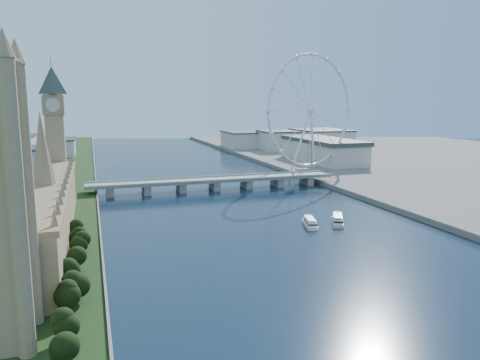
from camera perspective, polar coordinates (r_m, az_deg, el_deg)
name	(u,v)px	position (r m, az deg, el deg)	size (l,w,h in m)	color
tree_row	(69,301)	(177.24, -20.09, -13.72)	(8.29, 200.29, 20.61)	black
parliament_range	(46,212)	(274.83, -22.53, -3.59)	(24.00, 200.00, 70.00)	tan
big_ben	(54,116)	(376.27, -21.70, 7.21)	(20.02, 20.02, 110.00)	tan
westminster_bridge	(214,182)	(416.50, -3.14, -0.27)	(220.00, 22.00, 9.50)	gray
london_eye	(311,111)	(504.48, 8.61, 8.30)	(113.60, 39.12, 124.30)	silver
county_hall	(322,164)	(601.14, 10.00, 1.98)	(54.00, 144.00, 35.00)	beige
city_skyline	(195,144)	(675.31, -5.51, 4.35)	(505.00, 280.00, 32.00)	beige
tour_boat_near	(310,226)	(299.45, 8.53, -5.56)	(6.52, 25.73, 5.65)	white
tour_boat_far	(338,223)	(308.52, 11.81, -5.21)	(7.10, 27.88, 6.14)	beige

